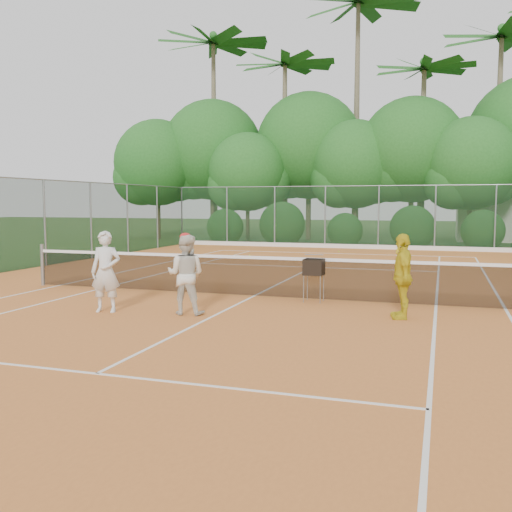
% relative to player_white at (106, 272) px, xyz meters
% --- Properties ---
extents(ground, '(120.00, 120.00, 0.00)m').
position_rel_player_white_xyz_m(ground, '(2.23, 2.71, -0.84)').
color(ground, '#254318').
rests_on(ground, ground).
extents(clay_court, '(18.00, 36.00, 0.02)m').
position_rel_player_white_xyz_m(clay_court, '(2.23, 2.71, -0.83)').
color(clay_court, orange).
rests_on(clay_court, ground).
extents(tennis_net, '(11.97, 0.10, 1.10)m').
position_rel_player_white_xyz_m(tennis_net, '(2.23, 2.71, -0.31)').
color(tennis_net, gray).
rests_on(tennis_net, clay_court).
extents(player_white, '(0.68, 0.53, 1.64)m').
position_rel_player_white_xyz_m(player_white, '(0.00, 0.00, 0.00)').
color(player_white, silver).
rests_on(player_white, clay_court).
extents(player_center_grp, '(0.83, 0.67, 1.62)m').
position_rel_player_white_xyz_m(player_center_grp, '(1.63, 0.29, -0.02)').
color(player_center_grp, silver).
rests_on(player_center_grp, clay_court).
extents(player_yellow, '(0.57, 1.01, 1.62)m').
position_rel_player_white_xyz_m(player_yellow, '(5.72, 1.19, -0.01)').
color(player_yellow, gold).
rests_on(player_yellow, clay_court).
extents(ball_hopper, '(0.42, 0.42, 0.96)m').
position_rel_player_white_xyz_m(ball_hopper, '(3.73, 2.48, -0.06)').
color(ball_hopper, gray).
rests_on(ball_hopper, clay_court).
extents(stray_ball_a, '(0.07, 0.07, 0.07)m').
position_rel_player_white_xyz_m(stray_ball_a, '(-1.11, 12.26, -0.79)').
color(stray_ball_a, '#BFD431').
rests_on(stray_ball_a, clay_court).
extents(stray_ball_b, '(0.07, 0.07, 0.07)m').
position_rel_player_white_xyz_m(stray_ball_b, '(2.05, 15.30, -0.79)').
color(stray_ball_b, '#C0CF30').
rests_on(stray_ball_b, clay_court).
extents(stray_ball_c, '(0.07, 0.07, 0.07)m').
position_rel_player_white_xyz_m(stray_ball_c, '(1.92, 11.41, -0.79)').
color(stray_ball_c, '#C4E936').
rests_on(stray_ball_c, clay_court).
extents(court_markings, '(11.03, 23.83, 0.01)m').
position_rel_player_white_xyz_m(court_markings, '(2.23, 2.71, -0.82)').
color(court_markings, white).
rests_on(court_markings, clay_court).
extents(fence_back, '(18.07, 0.07, 3.00)m').
position_rel_player_white_xyz_m(fence_back, '(2.23, 17.71, 0.68)').
color(fence_back, '#19381E').
rests_on(fence_back, clay_court).
extents(tropical_treeline, '(32.10, 8.49, 15.03)m').
position_rel_player_white_xyz_m(tropical_treeline, '(3.66, 22.93, 4.27)').
color(tropical_treeline, brown).
rests_on(tropical_treeline, ground).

